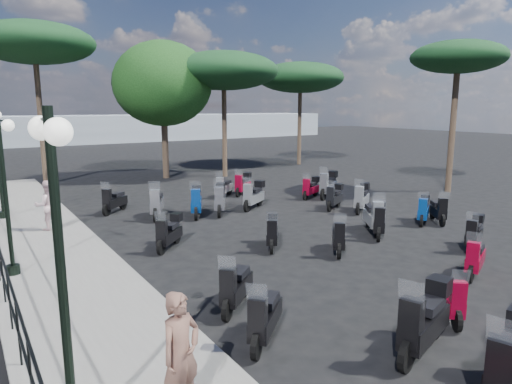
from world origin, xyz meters
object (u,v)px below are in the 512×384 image
scooter_8 (450,299)px  scooter_9 (272,233)px  scooter_14 (339,238)px  scooter_28 (311,188)px  pine_3 (458,58)px  scooter_10 (254,196)px  scooter_20 (373,217)px  scooter_4 (157,204)px  scooter_3 (169,233)px  scooter_31 (265,318)px  scooter_11 (196,202)px  scooter_7 (424,322)px  scooter_26 (438,211)px  pedestrian_far (48,205)px  scooter_23 (243,185)px  pine_0 (224,71)px  pine_2 (34,43)px  scooter_16 (220,200)px  pine_1 (300,78)px  lamp_post_0 (60,263)px  scooter_27 (362,198)px  scooter_21 (423,210)px  scooter_13 (475,259)px  scooter_5 (114,201)px  scooter_15 (380,221)px  woman (181,354)px  lamp_post_1 (5,185)px  broadleaf_tree (163,84)px  scooter_30 (509,363)px  scooter_2 (236,288)px  scooter_17 (224,188)px  scooter_29 (328,185)px

scooter_8 → scooter_9: scooter_9 is taller
scooter_14 → scooter_28: size_ratio=0.90×
pine_3 → scooter_10: bearing=168.4°
scooter_20 → pine_3: size_ratio=0.22×
scooter_28 → scooter_4: bearing=61.8°
scooter_3 → scooter_28: 8.89m
scooter_31 → scooter_11: bearing=-60.8°
scooter_7 → scooter_26: (7.79, 5.28, -0.13)m
pedestrian_far → scooter_23: pedestrian_far is taller
pine_0 → pine_2: 9.76m
scooter_16 → pine_1: 16.62m
lamp_post_0 → scooter_28: size_ratio=2.82×
scooter_11 → scooter_27: (5.76, -2.82, -0.02)m
scooter_20 → scooter_21: bearing=-148.1°
scooter_13 → scooter_27: bearing=-47.3°
scooter_5 → scooter_10: (4.91, -2.33, 0.07)m
pine_1 → scooter_13: bearing=-117.1°
scooter_15 → scooter_16: size_ratio=0.84×
scooter_21 → pine_0: size_ratio=0.19×
scooter_13 → pine_1: bearing=-50.9°
woman → scooter_16: size_ratio=1.01×
pine_2 → pine_3: 20.50m
scooter_8 → pine_0: (5.30, 18.37, 5.60)m
scooter_16 → scooter_15: bearing=148.2°
lamp_post_1 → broadleaf_tree: size_ratio=0.49×
woman → scooter_30: woman is taller
lamp_post_1 → pine_0: 17.16m
scooter_26 → scooter_27: (-0.98, 2.72, 0.09)m
scooter_8 → scooter_28: (5.35, 10.60, 0.04)m
woman → pedestrian_far: bearing=70.6°
scooter_20 → scooter_2: bearing=55.3°
broadleaf_tree → pine_1: (10.26, 0.72, 0.70)m
scooter_17 → pine_2: size_ratio=0.16×
scooter_16 → pine_3: 12.88m
lamp_post_1 → scooter_29: size_ratio=2.21×
scooter_30 → pine_2: (-2.46, 23.07, 6.59)m
scooter_15 → broadleaf_tree: bearing=-36.3°
lamp_post_0 → woman: 1.93m
scooter_8 → scooter_10: scooter_10 is taller
scooter_2 → pine_1: pine_1 is taller
lamp_post_1 → scooter_27: lamp_post_1 is taller
scooter_4 → scooter_3: bearing=101.0°
scooter_7 → scooter_20: size_ratio=1.17×
scooter_23 → scooter_31: bearing=112.9°
scooter_31 → pine_0: (8.81, 17.17, 5.56)m
scooter_4 → scooter_14: bearing=139.6°
scooter_28 → pine_2: pine_2 is taller
scooter_9 → pine_0: (5.58, 12.79, 5.55)m
scooter_15 → scooter_21: (2.56, 0.30, -0.04)m
scooter_23 → scooter_30: bearing=125.0°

